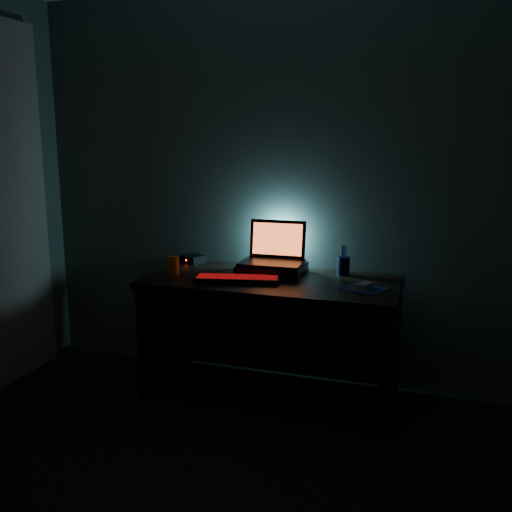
# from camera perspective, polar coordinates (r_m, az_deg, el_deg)

# --- Properties ---
(room) EXTENTS (3.50, 4.00, 2.50)m
(room) POSITION_cam_1_polar(r_m,az_deg,el_deg) (1.83, -13.22, 1.44)
(room) COLOR black
(room) RESTS_ON ground
(desk) EXTENTS (1.50, 0.70, 0.75)m
(desk) POSITION_cam_1_polar(r_m,az_deg,el_deg) (3.51, 1.81, -6.21)
(desk) COLOR black
(desk) RESTS_ON ground
(curtain) EXTENTS (0.06, 0.65, 2.30)m
(curtain) POSITION_cam_1_polar(r_m,az_deg,el_deg) (4.00, -23.54, 4.65)
(curtain) COLOR beige
(curtain) RESTS_ON ground
(riser) EXTENTS (0.40, 0.31, 0.06)m
(riser) POSITION_cam_1_polar(r_m,az_deg,el_deg) (3.52, 1.59, -1.32)
(riser) COLOR black
(riser) RESTS_ON desk
(laptop) EXTENTS (0.38, 0.29, 0.26)m
(laptop) POSITION_cam_1_polar(r_m,az_deg,el_deg) (3.55, 1.83, 0.27)
(laptop) COLOR black
(laptop) RESTS_ON riser
(keyboard) EXTENTS (0.52, 0.27, 0.03)m
(keyboard) POSITION_cam_1_polar(r_m,az_deg,el_deg) (3.34, -1.87, -2.30)
(keyboard) COLOR black
(keyboard) RESTS_ON desk
(mousepad) EXTENTS (0.28, 0.27, 0.00)m
(mousepad) POSITION_cam_1_polar(r_m,az_deg,el_deg) (3.22, 10.79, -3.25)
(mousepad) COLOR navy
(mousepad) RESTS_ON desk
(mouse) EXTENTS (0.10, 0.12, 0.03)m
(mouse) POSITION_cam_1_polar(r_m,az_deg,el_deg) (3.22, 10.80, -2.95)
(mouse) COLOR gray
(mouse) RESTS_ON mousepad
(pen_cup) EXTENTS (0.10, 0.10, 0.11)m
(pen_cup) POSITION_cam_1_polar(r_m,az_deg,el_deg) (3.53, 8.72, -0.98)
(pen_cup) COLOR black
(pen_cup) RESTS_ON desk
(juice_glass) EXTENTS (0.07, 0.07, 0.11)m
(juice_glass) POSITION_cam_1_polar(r_m,az_deg,el_deg) (3.53, -8.24, -0.93)
(juice_glass) COLOR #DA5A0B
(juice_glass) RESTS_ON desk
(router) EXTENTS (0.18, 0.17, 0.05)m
(router) POSITION_cam_1_polar(r_m,az_deg,el_deg) (3.87, -6.32, -0.28)
(router) COLOR black
(router) RESTS_ON desk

